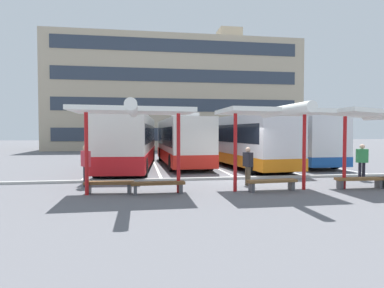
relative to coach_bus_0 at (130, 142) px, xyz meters
name	(u,v)px	position (x,y,z in m)	size (l,w,h in m)	color
ground_plane	(243,181)	(5.39, -6.53, -1.65)	(160.00, 160.00, 0.00)	slate
terminal_building	(174,97)	(5.43, 26.35, 5.61)	(32.82, 13.99, 17.25)	tan
coach_bus_0	(130,142)	(0.00, 0.00, 0.00)	(3.61, 12.38, 3.60)	silver
coach_bus_1	(182,142)	(3.46, 1.23, -0.04)	(2.79, 10.37, 3.50)	silver
coach_bus_2	(243,141)	(7.31, -0.51, 0.05)	(3.57, 10.93, 3.64)	silver
coach_bus_3	(289,139)	(11.30, 1.26, 0.14)	(2.77, 10.95, 3.78)	silver
lane_stripe_0	(98,167)	(-2.11, 0.85, -1.65)	(0.16, 14.00, 0.01)	white
lane_stripe_1	(156,166)	(1.64, 0.85, -1.65)	(0.16, 14.00, 0.01)	white
lane_stripe_2	(210,165)	(5.39, 0.85, -1.65)	(0.16, 14.00, 0.01)	white
lane_stripe_3	(262,164)	(9.14, 0.85, -1.65)	(0.16, 14.00, 0.01)	white
lane_stripe_4	(312,164)	(12.89, 0.85, -1.65)	(0.16, 14.00, 0.01)	white
waiting_shelter_0	(133,112)	(0.37, -9.33, 1.35)	(4.35, 4.67, 3.23)	red
bench_0	(109,184)	(-0.53, -8.88, -1.32)	(1.84, 0.60, 0.45)	brown
bench_1	(158,185)	(1.27, -9.25, -1.31)	(1.98, 0.46, 0.45)	brown
waiting_shelter_1	(273,114)	(5.64, -9.45, 1.34)	(3.83, 4.59, 3.23)	red
bench_2	(272,182)	(5.64, -9.37, -1.31)	(2.01, 0.58, 0.45)	brown
waiting_shelter_2	(384,116)	(10.26, -9.52, 1.26)	(4.02, 4.45, 3.21)	red
bench_3	(359,180)	(9.36, -9.36, -1.31)	(1.98, 0.51, 0.45)	brown
platform_kerb	(240,178)	(5.39, -6.01, -1.59)	(44.00, 0.24, 0.12)	#ADADA8
waiting_passenger_0	(248,163)	(5.17, -7.90, -0.71)	(0.35, 0.52, 1.64)	brown
waiting_passenger_1	(86,163)	(-1.60, -7.32, -0.64)	(0.45, 0.54, 1.74)	black
waiting_passenger_2	(362,159)	(10.94, -7.33, -0.65)	(0.53, 0.32, 1.72)	black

